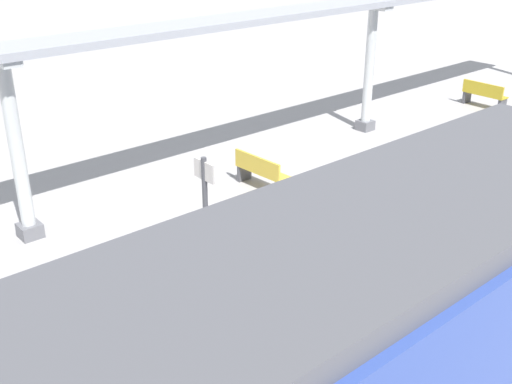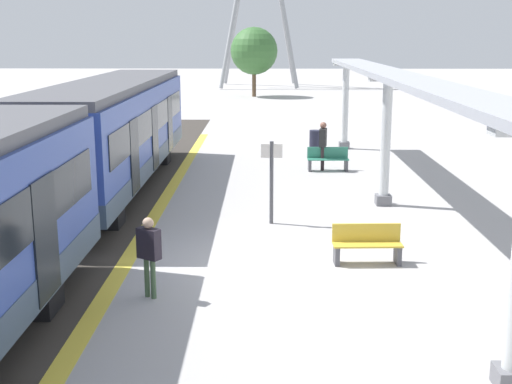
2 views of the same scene
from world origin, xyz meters
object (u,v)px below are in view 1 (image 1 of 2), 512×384
Objects in this scene: canopy_pillar_third at (17,151)px; passenger_waiting_near_edge at (476,184)px; canopy_pillar_second at (369,69)px; platform_info_sign at (205,202)px; bench_near_end at (261,172)px; bench_far_end at (484,95)px.

canopy_pillar_third is 2.36× the size of passenger_waiting_near_edge.
platform_info_sign is at bearing 111.29° from canopy_pillar_second.
canopy_pillar_third is 9.26m from passenger_waiting_near_edge.
platform_info_sign is 1.40× the size of passenger_waiting_near_edge.
canopy_pillar_second is 6.60m from passenger_waiting_near_edge.
canopy_pillar_third reaches higher than platform_info_sign.
platform_info_sign is at bearing -148.10° from canopy_pillar_third.
bench_near_end is 10.28m from bench_far_end.
bench_far_end is 13.64m from platform_info_sign.
bench_far_end is 0.69× the size of platform_info_sign.
canopy_pillar_second reaches higher than bench_far_end.
canopy_pillar_second reaches higher than bench_near_end.
canopy_pillar_second is at bearing -68.71° from platform_info_sign.
canopy_pillar_second is at bearing -30.16° from passenger_waiting_near_edge.
bench_near_end is 4.89m from passenger_waiting_near_edge.
canopy_pillar_second is 1.69× the size of platform_info_sign.
canopy_pillar_second and canopy_pillar_third have the same top height.
bench_far_end is 0.96× the size of passenger_waiting_near_edge.
platform_info_sign is 5.73m from passenger_waiting_near_edge.
platform_info_sign is (-2.06, 3.15, 0.89)m from bench_near_end.
canopy_pillar_second reaches higher than passenger_waiting_near_edge.
platform_info_sign is (-2.27, 13.42, 0.89)m from bench_far_end.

